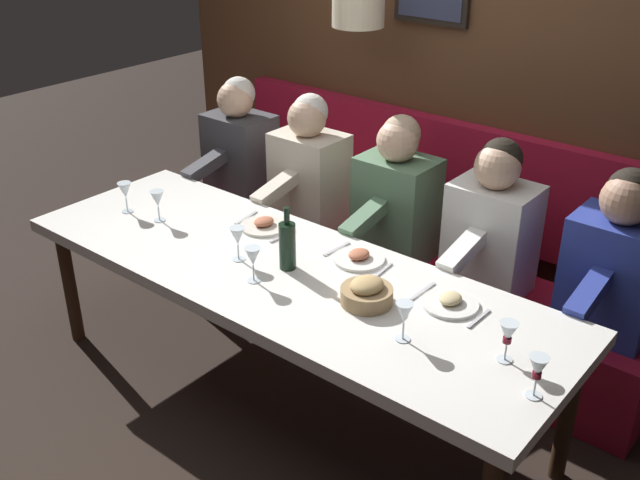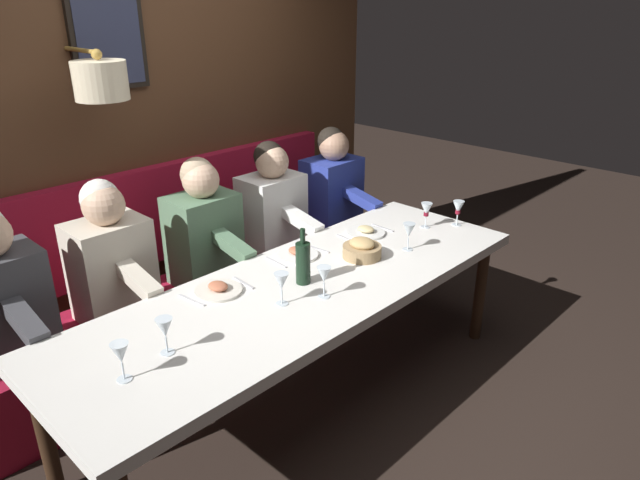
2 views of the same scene
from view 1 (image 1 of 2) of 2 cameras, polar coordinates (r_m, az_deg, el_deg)
The scene contains 21 objects.
ground_plane at distance 3.77m, azimuth -2.53°, elevation -12.05°, with size 12.00×12.00×0.00m, color black.
dining_table at distance 3.38m, azimuth -2.77°, elevation -3.10°, with size 0.90×2.70×0.74m.
banquette_bench at distance 4.22m, azimuth 5.45°, elevation -3.70°, with size 0.52×2.90×0.45m, color maroon.
back_wall_panel at distance 4.25m, azimuth 10.55°, elevation 12.88°, with size 0.59×4.10×2.90m.
diner_nearest at distance 3.51m, azimuth 21.76°, elevation -1.44°, with size 0.60×0.40×0.79m.
diner_near at distance 3.69m, azimuth 13.11°, elevation 1.31°, with size 0.60×0.40×0.79m.
diner_middle at distance 3.94m, azimuth 5.90°, elevation 3.59°, with size 0.60×0.40×0.79m.
diner_far at distance 4.28m, azimuth -0.89°, elevation 5.66°, with size 0.60×0.40×0.79m.
diner_farthest at distance 4.64m, azimuth -6.25°, elevation 7.24°, with size 0.60×0.40×0.79m.
place_setting_0 at distance 3.12m, azimuth 9.99°, elevation -4.74°, with size 0.24×0.31×0.05m.
place_setting_1 at distance 3.72m, azimuth -4.34°, elevation 1.17°, with size 0.24×0.32×0.05m.
place_setting_2 at distance 3.41m, azimuth 3.01°, elevation -1.37°, with size 0.24×0.32×0.05m.
wine_glass_0 at distance 3.97m, azimuth -14.79°, elevation 3.66°, with size 0.07×0.07×0.16m.
wine_glass_1 at distance 2.83m, azimuth 6.50°, elevation -5.67°, with size 0.07×0.07×0.16m.
wine_glass_2 at distance 3.39m, azimuth -6.38°, elevation 0.23°, with size 0.07×0.07×0.16m.
wine_glass_3 at distance 3.21m, azimuth -5.20°, elevation -1.35°, with size 0.07×0.07×0.16m.
wine_glass_4 at distance 3.83m, azimuth -12.41°, elevation 3.05°, with size 0.07×0.07×0.16m.
wine_glass_5 at distance 2.79m, azimuth 14.30°, elevation -7.01°, with size 0.07×0.07×0.16m.
wine_glass_6 at distance 2.64m, azimuth 16.43°, elevation -9.50°, with size 0.07×0.07×0.16m.
wine_bottle at distance 3.30m, azimuth -2.53°, elevation -0.39°, with size 0.08×0.08×0.30m.
bread_bowl at distance 3.08m, azimuth 3.61°, elevation -4.09°, with size 0.22×0.22×0.12m.
Camera 1 is at (-2.16, -1.97, 2.38)m, focal length 41.54 mm.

